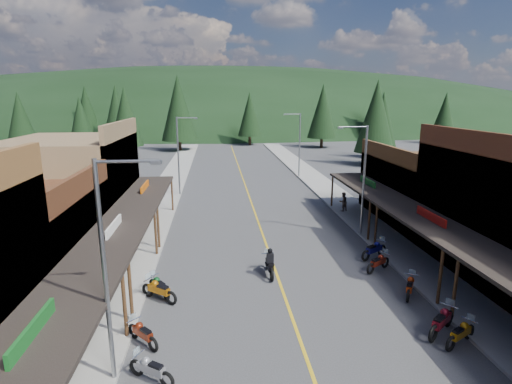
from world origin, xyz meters
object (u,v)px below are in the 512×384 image
object	(u,v)px
bike_east_7	(410,285)
bike_east_8	(378,262)
pine_11	(376,116)
rider_on_bike	(270,264)
bike_west_6	(143,332)
bike_east_5	(461,332)
bike_west_7	(159,289)
pine_2	(178,108)
pine_0	(20,116)
bike_east_9	(374,249)
bike_west_5	(151,368)
pedestrian_east_b	(343,201)
streetlight_1	(180,152)
streetlight_3	(298,142)
streetlight_2	(362,176)
pine_4	(323,111)
shop_west_3	(75,185)
pine_9	(382,119)
pine_7	(86,110)
bike_west_8	(159,285)
bike_east_6	(442,320)
streetlight_0	(108,264)
pine_1	(117,110)
pine_3	(250,114)
shop_east_3	(427,190)
pine_5	(377,106)
pine_6	(445,114)
pine_10	(125,117)
shop_west_2	(14,244)

from	to	relation	value
bike_east_7	bike_east_8	bearing A→B (deg)	129.53
pine_11	rider_on_bike	world-z (taller)	pine_11
bike_west_6	bike_east_5	xyz separation A→B (m)	(12.86, -1.33, 0.01)
rider_on_bike	bike_west_7	bearing A→B (deg)	-159.44
pine_2	bike_east_8	world-z (taller)	pine_2
pine_0	bike_east_9	xyz separation A→B (m)	(46.42, -58.17, -5.85)
bike_west_5	pedestrian_east_b	size ratio (longest dim) A/B	1.15
streetlight_1	bike_east_9	world-z (taller)	streetlight_1
streetlight_3	bike_west_5	xyz separation A→B (m)	(-12.72, -36.19, -3.90)
streetlight_2	pedestrian_east_b	bearing A→B (deg)	83.10
pine_4	pedestrian_east_b	bearing A→B (deg)	-102.65
shop_west_3	rider_on_bike	xyz separation A→B (m)	(13.36, -9.24, -2.83)
pine_11	pine_9	bearing A→B (deg)	60.26
pine_2	bike_east_9	size ratio (longest dim) A/B	6.31
bike_east_9	rider_on_bike	bearing A→B (deg)	-105.87
bike_east_5	bike_east_8	world-z (taller)	bike_east_8
streetlight_2	pine_4	distance (m)	53.23
pine_7	bike_west_6	distance (m)	84.18
bike_west_8	bike_east_6	world-z (taller)	bike_east_6
streetlight_1	streetlight_0	bearing A→B (deg)	-90.00
pine_1	bike_east_8	size ratio (longest dim) A/B	6.18
pine_3	streetlight_3	bearing A→B (deg)	-85.31
shop_east_3	pine_9	distance (m)	35.43
bike_east_7	bike_east_9	size ratio (longest dim) A/B	0.91
streetlight_3	bike_east_9	distance (m)	26.45
streetlight_0	pine_5	bearing A→B (deg)	62.30
bike_east_7	bike_west_6	bearing A→B (deg)	-135.35
streetlight_0	streetlight_3	size ratio (longest dim) A/B	1.00
bike_west_8	bike_east_8	distance (m)	12.40
pine_5	bike_west_5	world-z (taller)	pine_5
shop_east_3	bike_west_5	xyz separation A→B (m)	(-19.52, -17.49, -1.97)
bike_west_7	bike_east_7	bearing A→B (deg)	-56.97
bike_east_7	rider_on_bike	distance (m)	7.46
shop_west_3	bike_west_8	xyz separation A→B (m)	(7.44, -11.00, -2.97)
pine_6	pine_7	world-z (taller)	pine_7
bike_east_9	pine_5	bearing A→B (deg)	127.61
pine_6	pine_11	bearing A→B (deg)	-135.00
shop_west_3	bike_east_7	size ratio (longest dim) A/B	5.41
streetlight_0	streetlight_1	distance (m)	28.00
shop_west_3	pedestrian_east_b	bearing A→B (deg)	7.25
pine_5	pine_6	size ratio (longest dim) A/B	1.27
pine_0	pine_1	bearing A→B (deg)	26.57
pine_3	bike_east_7	bearing A→B (deg)	-88.01
pine_9	pine_0	bearing A→B (deg)	165.12
pine_9	bike_east_6	world-z (taller)	pine_9
pine_6	pedestrian_east_b	world-z (taller)	pine_6
shop_west_3	streetlight_1	xyz separation A→B (m)	(6.83, 10.70, 0.94)
pine_10	bike_east_5	distance (m)	60.73
shop_west_2	shop_west_3	xyz separation A→B (m)	(-0.03, 9.60, 0.99)
bike_west_6	streetlight_0	bearing A→B (deg)	-146.66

